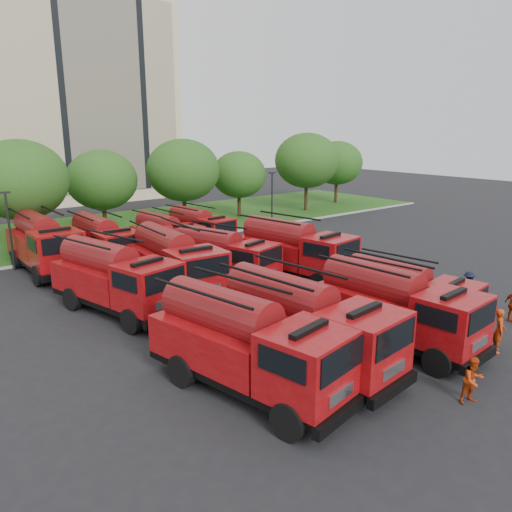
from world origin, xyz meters
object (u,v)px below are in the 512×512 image
at_px(fire_truck_0, 246,344).
at_px(fire_truck_4, 115,278).
at_px(firefighter_1, 470,402).
at_px(firefighter_3, 467,302).
at_px(fire_truck_7, 294,250).
at_px(fire_truck_11, 199,228).
at_px(fire_truck_6, 223,257).
at_px(fire_truck_10, 166,236).
at_px(fire_truck_5, 174,263).
at_px(firefighter_2, 511,322).
at_px(fire_truck_1, 304,325).
at_px(firefighter_0, 496,352).
at_px(fire_truck_2, 395,307).
at_px(firefighter_5, 310,273).
at_px(fire_truck_3, 407,295).
at_px(firefighter_4, 256,347).
at_px(fire_truck_8, 44,244).
at_px(fire_truck_9, 103,243).

relative_size(fire_truck_0, fire_truck_4, 1.00).
height_order(firefighter_1, firefighter_3, firefighter_3).
bearing_deg(fire_truck_7, fire_truck_11, 81.98).
bearing_deg(fire_truck_6, fire_truck_0, -136.29).
relative_size(fire_truck_10, fire_truck_11, 1.01).
xyz_separation_m(fire_truck_4, fire_truck_6, (6.93, 0.55, -0.16)).
distance_m(fire_truck_5, fire_truck_6, 3.28).
height_order(fire_truck_6, firefighter_3, fire_truck_6).
bearing_deg(firefighter_3, firefighter_2, 44.17).
height_order(fire_truck_0, fire_truck_1, fire_truck_1).
height_order(fire_truck_11, firefighter_0, fire_truck_11).
bearing_deg(fire_truck_2, firefighter_5, 60.16).
xyz_separation_m(fire_truck_3, firefighter_1, (-4.02, -5.46, -1.50)).
xyz_separation_m(fire_truck_3, firefighter_5, (2.57, 8.87, -1.50)).
height_order(fire_truck_2, fire_truck_4, fire_truck_4).
distance_m(fire_truck_1, fire_truck_7, 11.76).
relative_size(firefighter_0, firefighter_5, 1.15).
bearing_deg(fire_truck_11, firefighter_3, -82.69).
distance_m(fire_truck_4, firefighter_3, 18.37).
distance_m(fire_truck_11, firefighter_0, 23.45).
xyz_separation_m(fire_truck_6, firefighter_1, (-1.13, -16.13, -1.61)).
xyz_separation_m(fire_truck_5, firefighter_0, (6.71, -14.77, -1.81)).
height_order(fire_truck_2, fire_truck_10, fire_truck_2).
bearing_deg(firefighter_4, fire_truck_6, -72.87).
height_order(fire_truck_5, fire_truck_7, fire_truck_5).
bearing_deg(fire_truck_8, fire_truck_2, -68.54).
distance_m(fire_truck_10, firefighter_0, 22.55).
distance_m(fire_truck_9, fire_truck_10, 4.66).
height_order(fire_truck_1, firefighter_4, fire_truck_1).
relative_size(fire_truck_8, firefighter_3, 4.76).
bearing_deg(fire_truck_1, fire_truck_7, 43.18).
xyz_separation_m(fire_truck_0, firefighter_5, (12.05, 8.98, -1.79)).
bearing_deg(fire_truck_0, fire_truck_4, 81.79).
distance_m(fire_truck_4, firefighter_0, 17.69).
relative_size(fire_truck_1, firefighter_3, 4.79).
bearing_deg(fire_truck_2, fire_truck_8, 107.63).
xyz_separation_m(fire_truck_9, firefighter_2, (11.49, -21.12, -1.71)).
xyz_separation_m(fire_truck_11, firefighter_2, (3.40, -22.29, -1.50)).
distance_m(fire_truck_8, firefighter_2, 27.17).
relative_size(fire_truck_11, firefighter_5, 4.13).
xyz_separation_m(fire_truck_9, fire_truck_10, (4.65, 0.05, -0.18)).
bearing_deg(firefighter_2, fire_truck_7, 35.37).
distance_m(fire_truck_0, fire_truck_3, 9.49).
xyz_separation_m(fire_truck_1, fire_truck_3, (6.72, 0.10, -0.30)).
distance_m(fire_truck_0, fire_truck_10, 19.58).
relative_size(fire_truck_1, fire_truck_6, 1.09).
bearing_deg(fire_truck_3, firefighter_2, -42.05).
xyz_separation_m(fire_truck_0, fire_truck_5, (3.33, 10.79, 0.02)).
bearing_deg(fire_truck_2, firefighter_4, 139.61).
height_order(fire_truck_5, fire_truck_10, fire_truck_5).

